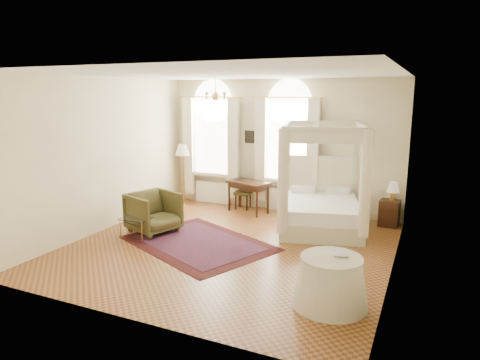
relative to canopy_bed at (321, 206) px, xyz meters
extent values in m
plane|color=#995A2C|center=(-1.34, -1.84, -0.53)|extent=(6.00, 6.00, 0.00)
plane|color=#FAEABE|center=(-1.34, 1.16, 1.12)|extent=(6.00, 0.00, 6.00)
plane|color=#FAEABE|center=(-1.34, -4.84, 1.12)|extent=(6.00, 0.00, 6.00)
plane|color=#FAEABE|center=(-4.34, -1.84, 1.12)|extent=(0.00, 6.00, 6.00)
plane|color=#FAEABE|center=(1.66, -1.84, 1.12)|extent=(0.00, 6.00, 6.00)
plane|color=white|center=(-1.34, -1.84, 2.77)|extent=(6.00, 6.00, 0.00)
cube|color=white|center=(-3.24, 1.13, 1.27)|extent=(1.10, 0.04, 1.90)
cylinder|color=white|center=(-3.24, 1.13, 2.22)|extent=(1.10, 0.04, 1.10)
cube|color=white|center=(-3.24, 1.04, 0.28)|extent=(1.32, 0.24, 0.08)
cube|color=beige|center=(-3.91, 0.96, 1.02)|extent=(0.28, 0.14, 2.60)
cube|color=beige|center=(-2.57, 0.96, 1.02)|extent=(0.28, 0.14, 2.60)
cube|color=white|center=(-3.24, 1.06, -0.23)|extent=(1.00, 0.12, 0.58)
cube|color=white|center=(-1.14, 1.13, 1.27)|extent=(1.10, 0.04, 1.90)
cylinder|color=white|center=(-1.14, 1.13, 2.22)|extent=(1.10, 0.04, 1.10)
cube|color=white|center=(-1.14, 1.04, 0.28)|extent=(1.32, 0.24, 0.08)
cube|color=beige|center=(-1.81, 0.96, 1.02)|extent=(0.28, 0.14, 2.60)
cube|color=beige|center=(-0.47, 0.96, 1.02)|extent=(0.28, 0.14, 2.60)
cube|color=white|center=(-1.14, 1.06, -0.23)|extent=(1.00, 0.12, 0.58)
cylinder|color=#CB8F43|center=(-2.24, -0.64, 2.57)|extent=(0.02, 0.02, 0.40)
sphere|color=#CB8F43|center=(-2.24, -0.64, 2.35)|extent=(0.16, 0.16, 0.16)
sphere|color=beige|center=(-2.02, -0.64, 2.42)|extent=(0.07, 0.07, 0.07)
sphere|color=beige|center=(-2.13, -0.45, 2.42)|extent=(0.07, 0.07, 0.07)
sphere|color=beige|center=(-2.35, -0.45, 2.42)|extent=(0.07, 0.07, 0.07)
sphere|color=beige|center=(-2.46, -0.64, 2.42)|extent=(0.07, 0.07, 0.07)
sphere|color=beige|center=(-2.35, -0.83, 2.42)|extent=(0.07, 0.07, 0.07)
sphere|color=beige|center=(-2.13, -0.83, 2.42)|extent=(0.07, 0.07, 0.07)
cube|color=black|center=(-2.19, 1.13, 1.32)|extent=(0.26, 0.03, 0.32)
cube|color=black|center=(0.11, 1.13, 1.42)|extent=(0.22, 0.03, 0.26)
cube|color=beige|center=(0.00, 0.01, -0.35)|extent=(2.19, 2.46, 0.36)
cube|color=white|center=(0.00, 0.01, -0.03)|extent=(2.06, 2.34, 0.28)
cube|color=beige|center=(-0.27, 0.98, 0.37)|extent=(1.65, 0.53, 1.19)
cube|color=beige|center=(-1.02, 0.75, 0.62)|extent=(0.11, 0.11, 2.29)
cube|color=beige|center=(0.49, 1.17, 0.62)|extent=(0.11, 0.11, 2.29)
cube|color=beige|center=(-0.50, -1.15, 0.62)|extent=(0.11, 0.11, 2.29)
cube|color=beige|center=(1.02, -0.73, 0.62)|extent=(0.11, 0.11, 2.29)
cube|color=beige|center=(-0.26, 0.96, 1.76)|extent=(1.65, 0.53, 0.08)
cube|color=beige|center=(0.26, -0.94, 1.76)|extent=(1.65, 0.53, 0.08)
cube|color=beige|center=(-0.76, -0.20, 1.76)|extent=(0.63, 2.04, 0.08)
cube|color=beige|center=(0.75, 0.22, 1.76)|extent=(0.63, 2.04, 0.08)
cube|color=beige|center=(-0.26, 0.96, 1.62)|extent=(1.70, 0.50, 0.28)
cube|color=beige|center=(0.26, -0.94, 1.62)|extent=(1.70, 0.50, 0.28)
cube|color=beige|center=(-0.76, -0.20, 1.62)|extent=(0.61, 2.08, 0.28)
cube|color=beige|center=(0.75, 0.22, 1.62)|extent=(0.61, 2.08, 0.28)
cylinder|color=beige|center=(-0.50, -1.15, 0.71)|extent=(0.22, 0.22, 2.09)
cylinder|color=beige|center=(1.02, -0.73, 0.71)|extent=(0.22, 0.22, 2.09)
cube|color=#321B0D|center=(1.36, 0.86, -0.23)|extent=(0.45, 0.42, 0.60)
cylinder|color=#CB8F43|center=(1.40, 0.91, 0.17)|extent=(0.12, 0.12, 0.20)
cone|color=beige|center=(1.40, 0.91, 0.37)|extent=(0.28, 0.28, 0.22)
cube|color=#321B0D|center=(-1.99, 0.60, 0.24)|extent=(1.19, 0.87, 0.06)
cube|color=#321B0D|center=(-1.99, 0.60, 0.14)|extent=(1.05, 0.73, 0.11)
cylinder|color=#321B0D|center=(-2.37, 0.95, -0.16)|extent=(0.05, 0.05, 0.74)
cylinder|color=#321B0D|center=(-1.48, 0.65, -0.16)|extent=(0.05, 0.05, 0.74)
cylinder|color=#321B0D|center=(-2.50, 0.55, -0.16)|extent=(0.05, 0.05, 0.74)
cylinder|color=#321B0D|center=(-1.62, 0.24, -0.16)|extent=(0.05, 0.05, 0.74)
imported|color=black|center=(-2.23, 0.67, 0.28)|extent=(0.38, 0.31, 0.03)
cube|color=#4C4320|center=(-2.25, 0.86, -0.11)|extent=(0.45, 0.45, 0.08)
cylinder|color=#321B0D|center=(-2.39, 0.69, -0.34)|extent=(0.04, 0.04, 0.38)
cylinder|color=#321B0D|center=(-2.08, 0.72, -0.34)|extent=(0.04, 0.04, 0.38)
cylinder|color=#321B0D|center=(-2.42, 0.99, -0.34)|extent=(0.04, 0.04, 0.38)
cylinder|color=#321B0D|center=(-2.12, 1.03, -0.34)|extent=(0.04, 0.04, 0.38)
imported|color=#423C1C|center=(-3.25, -1.66, -0.09)|extent=(1.21, 1.19, 0.87)
cube|color=silver|center=(-3.37, -2.12, -0.12)|extent=(0.63, 0.46, 0.02)
cylinder|color=#CB8F43|center=(-3.63, -2.31, -0.33)|extent=(0.02, 0.02, 0.41)
cylinder|color=#CB8F43|center=(-3.10, -2.28, -0.33)|extent=(0.02, 0.02, 0.41)
cylinder|color=#CB8F43|center=(-3.65, -1.96, -0.33)|extent=(0.02, 0.02, 0.41)
cylinder|color=#CB8F43|center=(-3.12, -1.93, -0.33)|extent=(0.02, 0.02, 0.41)
cylinder|color=#CB8F43|center=(-4.04, 0.86, -0.52)|extent=(0.28, 0.28, 0.03)
cylinder|color=#CB8F43|center=(-4.04, 0.86, 0.17)|extent=(0.04, 0.04, 1.41)
cone|color=beige|center=(-4.04, 0.86, 0.92)|extent=(0.41, 0.41, 0.30)
cube|color=#421110|center=(-2.00, -1.92, -0.53)|extent=(3.45, 3.04, 0.01)
cube|color=black|center=(-2.00, -1.92, -0.52)|extent=(2.86, 2.45, 0.01)
cone|color=beige|center=(0.97, -3.36, -0.19)|extent=(1.06, 1.06, 0.69)
cylinder|color=beige|center=(0.97, -3.36, 0.18)|extent=(0.87, 0.87, 0.04)
imported|color=black|center=(0.96, -3.24, 0.21)|extent=(0.28, 0.33, 0.03)
camera|label=1|loc=(2.12, -8.99, 2.44)|focal=32.00mm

